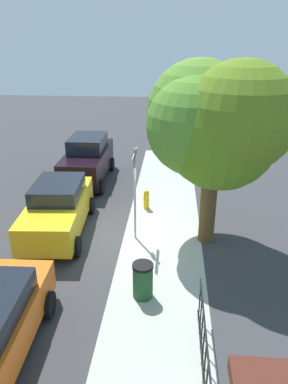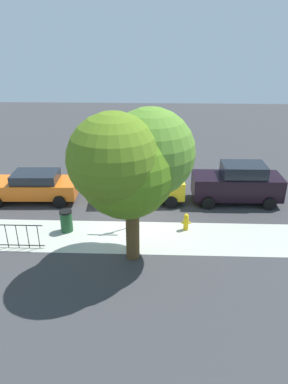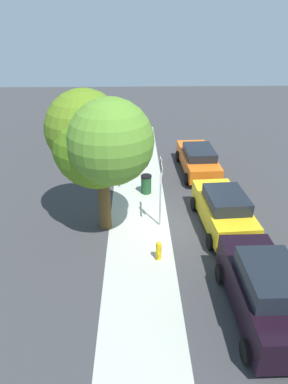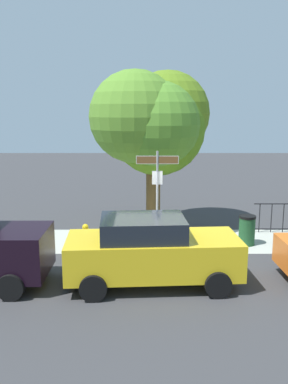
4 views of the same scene
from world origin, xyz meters
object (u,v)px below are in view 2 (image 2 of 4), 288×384
Objects in this scene: car_black at (238,183)px; car_orange at (32,186)px; street_sign at (134,182)px; shade_tree at (130,161)px; fire_hydrant at (186,222)px; trash_bin at (66,221)px; car_yellow at (142,185)px.

car_orange is at bearing 0.50° from car_black.
shade_tree is at bearing 90.88° from street_sign.
car_orange is (10.48, 0.18, -0.22)m from car_black.
car_orange is at bearing -19.55° from fire_hydrant.
fire_hydrant is at bearing 45.84° from car_black.
car_black is 0.94× the size of car_orange.
car_orange reaches higher than fire_hydrant.
street_sign reaches higher than car_black.
shade_tree is at bearing 44.69° from car_black.
shade_tree is at bearing 148.38° from trash_bin.
street_sign is at bearing -4.98° from fire_hydrant.
trash_bin is at bearing 127.15° from car_orange.
shade_tree is at bearing 84.15° from car_yellow.
fire_hydrant is at bearing 122.04° from car_yellow.
trash_bin is at bearing -31.62° from shade_tree.
trash_bin is (3.18, 3.15, -0.40)m from car_yellow.
car_yellow reaches higher than trash_bin.
shade_tree is 5.86m from car_yellow.
street_sign is 0.66× the size of car_orange.
street_sign is 6.14m from car_orange.
shade_tree is 7.96m from car_orange.
street_sign is 0.54× the size of shade_tree.
car_orange is (5.65, 0.12, -0.09)m from car_yellow.
fire_hydrant is (-2.28, 0.20, -1.79)m from street_sign.
car_yellow is at bearing 0.23° from car_black.
shade_tree is at bearing 43.70° from fire_hydrant.
car_orange is (5.42, -2.53, -1.37)m from street_sign.
street_sign is 3.19× the size of trash_bin.
trash_bin is (-2.46, 3.03, -0.31)m from car_orange.
shade_tree is 1.31× the size of car_yellow.
street_sign reaches higher than trash_bin.
car_orange reaches higher than trash_bin.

